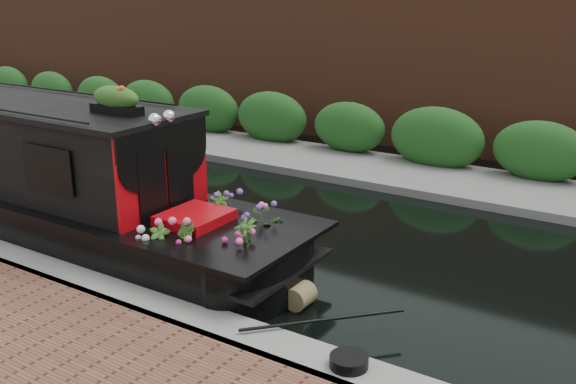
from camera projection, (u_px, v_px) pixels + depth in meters
The scene contains 7 objects.
ground at pixel (214, 217), 11.50m from camera, with size 80.00×80.00×0.00m, color black.
near_bank_coping at pixel (63, 286), 8.86m from camera, with size 40.00×0.60×0.50m, color gray.
far_bank_path at pixel (328, 166), 14.87m from camera, with size 40.00×2.40×0.34m, color slate.
far_hedge at pixel (347, 157), 15.59m from camera, with size 40.00×1.10×2.80m, color #1C4A19.
far_brick_wall at pixel (383, 141), 17.27m from camera, with size 40.00×1.00×8.00m, color brown.
rope_fender at pixel (301, 296), 8.23m from camera, with size 0.31×0.31×0.35m, color olive.
coiled_mooring_rope at pixel (349, 361), 6.51m from camera, with size 0.40×0.40×0.12m, color black.
Camera 1 is at (6.98, -8.38, 3.92)m, focal length 40.00 mm.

